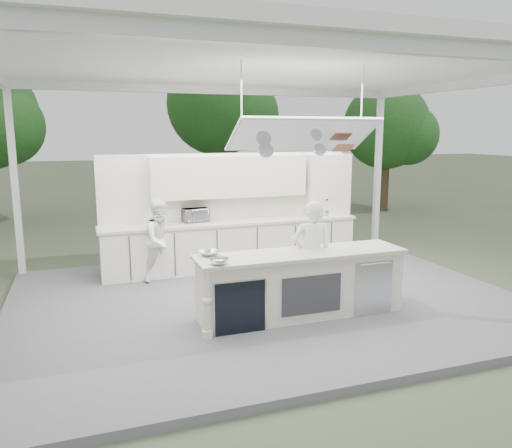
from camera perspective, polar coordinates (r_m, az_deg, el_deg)
name	(u,v)px	position (r m, az deg, el deg)	size (l,w,h in m)	color
ground	(266,304)	(8.26, 1.20, -9.17)	(90.00, 90.00, 0.00)	#465037
stage_deck	(266,301)	(8.24, 1.20, -8.78)	(8.00, 6.00, 0.12)	#59585C
tent	(268,69)	(7.83, 1.36, 17.32)	(8.20, 6.20, 3.86)	white
demo_island	(300,284)	(7.34, 5.06, -6.86)	(3.10, 0.79, 0.95)	silver
back_counter	(233,244)	(9.83, -2.70, -2.35)	(5.08, 0.72, 0.95)	silver
back_wall_unit	(250,193)	(10.00, -0.66, 3.56)	(5.05, 0.48, 2.25)	silver
tree_cluster	(159,116)	(17.25, -11.06, 11.99)	(19.55, 9.40, 5.85)	#483824
head_chef	(312,255)	(7.55, 6.38, -3.60)	(0.61, 0.40, 1.66)	white
sous_chef	(162,240)	(9.13, -10.75, -1.83)	(0.72, 0.56, 1.48)	white
toaster_oven	(195,215)	(9.68, -6.97, 1.04)	(0.48, 0.32, 0.26)	silver
bowl_large	(210,253)	(7.03, -5.31, -3.34)	(0.28, 0.28, 0.07)	silver
bowl_small	(219,261)	(6.56, -4.24, -4.28)	(0.26, 0.26, 0.08)	silver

